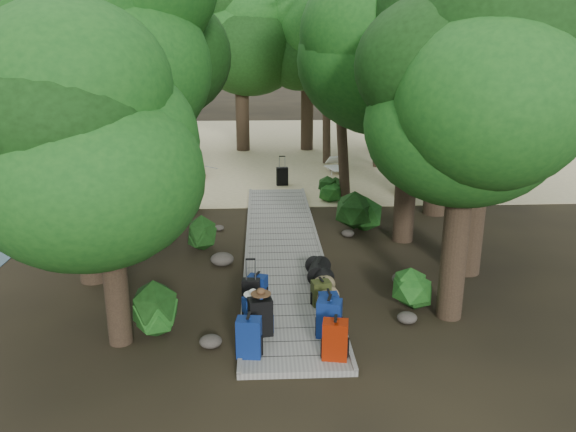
{
  "coord_description": "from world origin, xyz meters",
  "views": [
    {
      "loc": [
        -0.55,
        -12.99,
        5.27
      ],
      "look_at": [
        0.12,
        0.82,
        1.0
      ],
      "focal_mm": 35.0,
      "sensor_mm": 36.0,
      "label": 1
    }
  ],
  "objects_px": {
    "backpack_right_a": "(335,338)",
    "kayak": "(198,171)",
    "backpack_left_c": "(253,311)",
    "duffel_right_black": "(319,271)",
    "sun_lounger": "(336,165)",
    "backpack_left_a": "(249,335)",
    "suitcase_on_boardwalk": "(251,292)",
    "backpack_left_b": "(260,315)",
    "backpack_right_c": "(328,306)",
    "backpack_right_d": "(321,292)",
    "lone_suitcase_on_sand": "(282,176)",
    "backpack_left_d": "(257,286)",
    "duffel_right_khaki": "(326,290)",
    "backpack_right_b": "(329,317)"
  },
  "relations": [
    {
      "from": "backpack_left_b",
      "to": "backpack_right_a",
      "type": "distance_m",
      "value": 1.54
    },
    {
      "from": "backpack_right_c",
      "to": "backpack_left_d",
      "type": "bearing_deg",
      "value": 141.97
    },
    {
      "from": "backpack_right_c",
      "to": "suitcase_on_boardwalk",
      "type": "relative_size",
      "value": 1.11
    },
    {
      "from": "kayak",
      "to": "duffel_right_khaki",
      "type": "bearing_deg",
      "value": -95.87
    },
    {
      "from": "backpack_right_b",
      "to": "backpack_right_d",
      "type": "bearing_deg",
      "value": 105.39
    },
    {
      "from": "backpack_right_d",
      "to": "suitcase_on_boardwalk",
      "type": "xyz_separation_m",
      "value": [
        -1.43,
        0.06,
        -0.0
      ]
    },
    {
      "from": "suitcase_on_boardwalk",
      "to": "kayak",
      "type": "height_order",
      "value": "suitcase_on_boardwalk"
    },
    {
      "from": "duffel_right_black",
      "to": "backpack_left_a",
      "type": "bearing_deg",
      "value": -103.9
    },
    {
      "from": "backpack_left_d",
      "to": "duffel_right_khaki",
      "type": "relative_size",
      "value": 0.98
    },
    {
      "from": "backpack_left_b",
      "to": "duffel_right_khaki",
      "type": "distance_m",
      "value": 1.97
    },
    {
      "from": "kayak",
      "to": "suitcase_on_boardwalk",
      "type": "bearing_deg",
      "value": -102.83
    },
    {
      "from": "duffel_right_khaki",
      "to": "backpack_left_b",
      "type": "bearing_deg",
      "value": -144.2
    },
    {
      "from": "backpack_left_d",
      "to": "sun_lounger",
      "type": "relative_size",
      "value": 0.32
    },
    {
      "from": "kayak",
      "to": "backpack_right_b",
      "type": "bearing_deg",
      "value": -98.19
    },
    {
      "from": "backpack_left_d",
      "to": "backpack_right_a",
      "type": "height_order",
      "value": "backpack_right_a"
    },
    {
      "from": "backpack_right_c",
      "to": "sun_lounger",
      "type": "distance_m",
      "value": 13.55
    },
    {
      "from": "backpack_right_a",
      "to": "lone_suitcase_on_sand",
      "type": "distance_m",
      "value": 12.66
    },
    {
      "from": "duffel_right_khaki",
      "to": "backpack_right_d",
      "type": "bearing_deg",
      "value": -127.48
    },
    {
      "from": "backpack_left_a",
      "to": "backpack_right_a",
      "type": "relative_size",
      "value": 1.03
    },
    {
      "from": "duffel_right_black",
      "to": "backpack_right_d",
      "type": "bearing_deg",
      "value": -82.2
    },
    {
      "from": "backpack_left_c",
      "to": "lone_suitcase_on_sand",
      "type": "height_order",
      "value": "backpack_left_c"
    },
    {
      "from": "backpack_left_c",
      "to": "backpack_right_d",
      "type": "bearing_deg",
      "value": 12.65
    },
    {
      "from": "sun_lounger",
      "to": "lone_suitcase_on_sand",
      "type": "bearing_deg",
      "value": -153.76
    },
    {
      "from": "sun_lounger",
      "to": "backpack_left_a",
      "type": "bearing_deg",
      "value": -118.72
    },
    {
      "from": "backpack_right_b",
      "to": "backpack_left_d",
      "type": "bearing_deg",
      "value": 144.25
    },
    {
      "from": "backpack_left_c",
      "to": "backpack_left_d",
      "type": "bearing_deg",
      "value": 65.69
    },
    {
      "from": "backpack_left_a",
      "to": "backpack_right_c",
      "type": "xyz_separation_m",
      "value": [
        1.5,
        1.22,
        -0.08
      ]
    },
    {
      "from": "suitcase_on_boardwalk",
      "to": "sun_lounger",
      "type": "height_order",
      "value": "suitcase_on_boardwalk"
    },
    {
      "from": "backpack_right_c",
      "to": "backpack_left_b",
      "type": "bearing_deg",
      "value": -162.29
    },
    {
      "from": "backpack_left_a",
      "to": "backpack_left_b",
      "type": "relative_size",
      "value": 0.99
    },
    {
      "from": "backpack_left_a",
      "to": "backpack_left_d",
      "type": "relative_size",
      "value": 1.31
    },
    {
      "from": "backpack_left_b",
      "to": "kayak",
      "type": "bearing_deg",
      "value": 89.71
    },
    {
      "from": "backpack_left_c",
      "to": "suitcase_on_boardwalk",
      "type": "distance_m",
      "value": 0.97
    },
    {
      "from": "backpack_right_c",
      "to": "backpack_right_d",
      "type": "distance_m",
      "value": 0.71
    },
    {
      "from": "backpack_right_c",
      "to": "duffel_right_black",
      "type": "distance_m",
      "value": 1.91
    },
    {
      "from": "backpack_right_b",
      "to": "lone_suitcase_on_sand",
      "type": "relative_size",
      "value": 1.15
    },
    {
      "from": "backpack_left_c",
      "to": "backpack_right_c",
      "type": "relative_size",
      "value": 1.08
    },
    {
      "from": "backpack_right_a",
      "to": "suitcase_on_boardwalk",
      "type": "relative_size",
      "value": 1.35
    },
    {
      "from": "backpack_left_a",
      "to": "kayak",
      "type": "distance_m",
      "value": 14.6
    },
    {
      "from": "backpack_right_a",
      "to": "backpack_right_c",
      "type": "distance_m",
      "value": 1.35
    },
    {
      "from": "duffel_right_khaki",
      "to": "suitcase_on_boardwalk",
      "type": "distance_m",
      "value": 1.56
    },
    {
      "from": "backpack_right_b",
      "to": "sun_lounger",
      "type": "distance_m",
      "value": 14.16
    },
    {
      "from": "backpack_left_b",
      "to": "backpack_right_d",
      "type": "relative_size",
      "value": 1.38
    },
    {
      "from": "backpack_left_c",
      "to": "sun_lounger",
      "type": "xyz_separation_m",
      "value": [
        3.35,
        13.62,
        -0.14
      ]
    },
    {
      "from": "duffel_right_khaki",
      "to": "suitcase_on_boardwalk",
      "type": "bearing_deg",
      "value": 176.52
    },
    {
      "from": "backpack_left_d",
      "to": "suitcase_on_boardwalk",
      "type": "xyz_separation_m",
      "value": [
        -0.13,
        -0.24,
        -0.02
      ]
    },
    {
      "from": "duffel_right_khaki",
      "to": "lone_suitcase_on_sand",
      "type": "height_order",
      "value": "lone_suitcase_on_sand"
    },
    {
      "from": "backpack_left_c",
      "to": "duffel_right_black",
      "type": "xyz_separation_m",
      "value": [
        1.47,
        2.11,
        -0.11
      ]
    },
    {
      "from": "duffel_right_black",
      "to": "lone_suitcase_on_sand",
      "type": "height_order",
      "value": "lone_suitcase_on_sand"
    },
    {
      "from": "backpack_right_a",
      "to": "kayak",
      "type": "relative_size",
      "value": 0.22
    }
  ]
}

